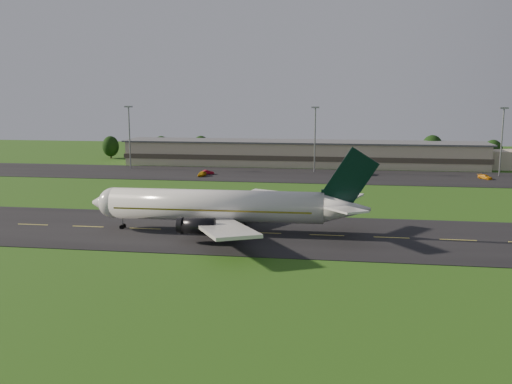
# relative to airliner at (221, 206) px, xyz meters

# --- Properties ---
(ground) EXTENTS (360.00, 360.00, 0.00)m
(ground) POSITION_rel_airliner_xyz_m (7.77, -0.02, -4.66)
(ground) COLOR #244B12
(ground) RESTS_ON ground
(taxiway) EXTENTS (220.00, 30.00, 0.10)m
(taxiway) POSITION_rel_airliner_xyz_m (7.77, -0.02, -4.61)
(taxiway) COLOR black
(taxiway) RESTS_ON ground
(apron) EXTENTS (260.00, 30.00, 0.10)m
(apron) POSITION_rel_airliner_xyz_m (7.77, 71.98, -4.61)
(apron) COLOR black
(apron) RESTS_ON ground
(airliner) EXTENTS (51.26, 42.18, 15.57)m
(airliner) POSITION_rel_airliner_xyz_m (0.00, 0.00, 0.00)
(airliner) COLOR silver
(airliner) RESTS_ON ground
(terminal) EXTENTS (145.00, 16.00, 8.40)m
(terminal) POSITION_rel_airliner_xyz_m (14.17, 96.17, -0.67)
(terminal) COLOR tan
(terminal) RESTS_ON ground
(light_mast_west) EXTENTS (2.40, 1.20, 20.35)m
(light_mast_west) POSITION_rel_airliner_xyz_m (-47.23, 79.98, 8.08)
(light_mast_west) COLOR gray
(light_mast_west) RESTS_ON ground
(light_mast_centre) EXTENTS (2.40, 1.20, 20.35)m
(light_mast_centre) POSITION_rel_airliner_xyz_m (12.77, 79.98, 8.08)
(light_mast_centre) COLOR gray
(light_mast_centre) RESTS_ON ground
(light_mast_east) EXTENTS (2.40, 1.20, 20.35)m
(light_mast_east) POSITION_rel_airliner_xyz_m (67.77, 79.98, 8.08)
(light_mast_east) COLOR gray
(light_mast_east) RESTS_ON ground
(tree_line) EXTENTS (191.18, 9.19, 10.72)m
(tree_line) POSITION_rel_airliner_xyz_m (42.15, 105.80, 0.39)
(tree_line) COLOR black
(tree_line) RESTS_ON ground
(service_vehicle_a) EXTENTS (1.90, 4.45, 1.50)m
(service_vehicle_a) POSITION_rel_airliner_xyz_m (-19.78, 65.86, -3.81)
(service_vehicle_a) COLOR #C18F0B
(service_vehicle_a) RESTS_ON apron
(service_vehicle_b) EXTENTS (4.12, 2.90, 1.29)m
(service_vehicle_b) POSITION_rel_airliner_xyz_m (-19.08, 69.89, -3.92)
(service_vehicle_b) COLOR maroon
(service_vehicle_b) RESTS_ON apron
(service_vehicle_c) EXTENTS (2.59, 4.64, 1.23)m
(service_vehicle_c) POSITION_rel_airliner_xyz_m (29.39, 75.65, -3.95)
(service_vehicle_c) COLOR silver
(service_vehicle_c) RESTS_ON apron
(service_vehicle_d) EXTENTS (4.05, 4.53, 1.26)m
(service_vehicle_d) POSITION_rel_airliner_xyz_m (61.99, 72.45, -3.93)
(service_vehicle_d) COLOR orange
(service_vehicle_d) RESTS_ON apron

